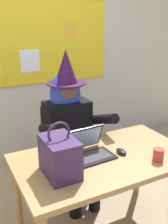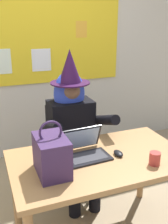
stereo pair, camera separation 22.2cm
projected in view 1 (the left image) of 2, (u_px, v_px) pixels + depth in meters
name	position (u px, v px, depth m)	size (l,w,h in m)	color
wall_back_bulletin	(14.00, 44.00, 3.14)	(6.12, 1.90, 2.84)	beige
desk_main	(104.00, 167.00, 2.06)	(1.34, 0.77, 0.74)	#A37547
chair_at_desk	(65.00, 144.00, 2.72)	(0.46, 0.46, 0.92)	black
person_costumed	(70.00, 121.00, 2.53)	(0.59, 0.65, 1.47)	black
laptop	(89.00, 150.00, 2.04)	(0.34, 0.29, 0.21)	black
computer_mouse	(121.00, 152.00, 2.07)	(0.06, 0.10, 0.03)	black
handbag	(60.00, 156.00, 1.76)	(0.20, 0.30, 0.38)	#38234C
coffee_mug	(158.00, 155.00, 1.96)	(0.08, 0.08, 0.10)	#B23833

